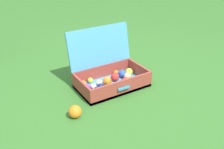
# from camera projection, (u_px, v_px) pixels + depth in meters

# --- Properties ---
(ground_plane) EXTENTS (16.00, 16.00, 0.00)m
(ground_plane) POSITION_uv_depth(u_px,v_px,m) (107.00, 92.00, 2.25)
(ground_plane) COLOR #336B28
(open_suitcase) EXTENTS (0.61, 0.46, 0.49)m
(open_suitcase) POSITION_uv_depth(u_px,v_px,m) (110.00, 74.00, 2.33)
(open_suitcase) COLOR #4799C6
(open_suitcase) RESTS_ON ground
(stray_ball_on_grass) EXTENTS (0.10, 0.10, 0.10)m
(stray_ball_on_grass) POSITION_uv_depth(u_px,v_px,m) (75.00, 112.00, 1.92)
(stray_ball_on_grass) COLOR orange
(stray_ball_on_grass) RESTS_ON ground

